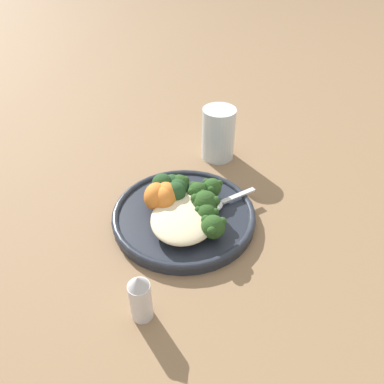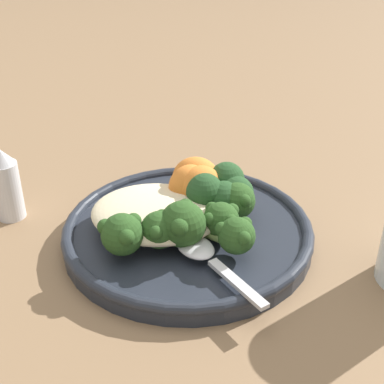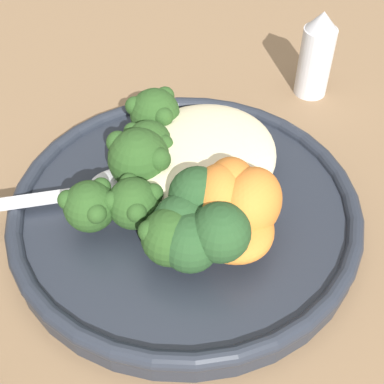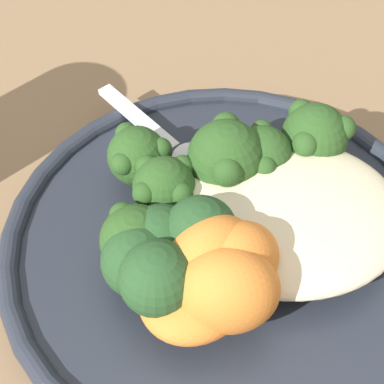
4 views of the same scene
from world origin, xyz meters
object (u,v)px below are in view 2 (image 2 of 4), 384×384
(sweet_potato_chunk_0, at_px, (202,191))
(salt_shaker, at_px, (5,186))
(broccoli_stalk_3, at_px, (224,232))
(sweet_potato_chunk_2, at_px, (190,186))
(broccoli_stalk_4, at_px, (210,218))
(sweet_potato_chunk_3, at_px, (196,178))
(sweet_potato_chunk_1, at_px, (200,187))
(broccoli_stalk_1, at_px, (159,226))
(broccoli_stalk_2, at_px, (180,222))
(broccoli_stalk_0, at_px, (134,226))
(plate, at_px, (188,231))
(broccoli_stalk_5, at_px, (230,201))
(spoon, at_px, (205,253))
(kale_tuft, at_px, (221,190))
(quinoa_mound, at_px, (156,213))

(sweet_potato_chunk_0, xyz_separation_m, salt_shaker, (-0.20, -0.02, 0.00))
(broccoli_stalk_3, distance_m, salt_shaker, 0.24)
(sweet_potato_chunk_2, bearing_deg, broccoli_stalk_4, -60.80)
(broccoli_stalk_4, bearing_deg, sweet_potato_chunk_3, 133.47)
(sweet_potato_chunk_1, bearing_deg, broccoli_stalk_1, -114.40)
(broccoli_stalk_2, height_order, salt_shaker, salt_shaker)
(broccoli_stalk_0, bearing_deg, sweet_potato_chunk_2, 166.29)
(plate, distance_m, salt_shaker, 0.20)
(broccoli_stalk_1, relative_size, broccoli_stalk_5, 0.82)
(sweet_potato_chunk_1, height_order, sweet_potato_chunk_2, same)
(plate, xyz_separation_m, broccoli_stalk_0, (-0.04, -0.04, 0.03))
(sweet_potato_chunk_2, bearing_deg, spoon, -72.97)
(broccoli_stalk_0, height_order, broccoli_stalk_3, broccoli_stalk_0)
(broccoli_stalk_2, bearing_deg, kale_tuft, 118.99)
(broccoli_stalk_1, relative_size, kale_tuft, 1.26)
(quinoa_mound, bearing_deg, sweet_potato_chunk_1, 44.87)
(sweet_potato_chunk_0, distance_m, sweet_potato_chunk_1, 0.01)
(salt_shaker, bearing_deg, plate, -4.32)
(sweet_potato_chunk_1, xyz_separation_m, sweet_potato_chunk_2, (-0.01, 0.00, -0.00))
(sweet_potato_chunk_0, bearing_deg, broccoli_stalk_1, -113.12)
(quinoa_mound, xyz_separation_m, broccoli_stalk_1, (0.01, -0.03, 0.00))
(broccoli_stalk_2, distance_m, spoon, 0.04)
(broccoli_stalk_4, bearing_deg, broccoli_stalk_1, -131.73)
(broccoli_stalk_0, relative_size, kale_tuft, 1.88)
(sweet_potato_chunk_0, relative_size, salt_shaker, 0.89)
(broccoli_stalk_0, relative_size, broccoli_stalk_1, 1.49)
(salt_shaker, bearing_deg, broccoli_stalk_2, -13.29)
(plate, distance_m, broccoli_stalk_4, 0.04)
(quinoa_mound, bearing_deg, broccoli_stalk_1, -72.46)
(sweet_potato_chunk_2, bearing_deg, plate, -85.22)
(sweet_potato_chunk_3, distance_m, salt_shaker, 0.20)
(broccoli_stalk_5, bearing_deg, quinoa_mound, -166.71)
(broccoli_stalk_2, bearing_deg, sweet_potato_chunk_0, 136.42)
(salt_shaker, bearing_deg, broccoli_stalk_3, -11.70)
(broccoli_stalk_0, distance_m, spoon, 0.07)
(broccoli_stalk_4, relative_size, salt_shaker, 1.42)
(sweet_potato_chunk_2, relative_size, salt_shaker, 0.57)
(broccoli_stalk_4, bearing_deg, broccoli_stalk_3, -28.91)
(broccoli_stalk_0, height_order, broccoli_stalk_1, broccoli_stalk_0)
(plate, bearing_deg, spoon, -66.05)
(broccoli_stalk_2, xyz_separation_m, sweet_potato_chunk_2, (0.00, 0.06, 0.00))
(broccoli_stalk_2, bearing_deg, sweet_potato_chunk_1, 136.60)
(broccoli_stalk_5, bearing_deg, broccoli_stalk_4, -123.40)
(broccoli_stalk_1, xyz_separation_m, sweet_potato_chunk_2, (0.02, 0.07, 0.01))
(plate, relative_size, quinoa_mound, 1.94)
(quinoa_mound, height_order, broccoli_stalk_3, broccoli_stalk_3)
(sweet_potato_chunk_2, bearing_deg, sweet_potato_chunk_3, 75.07)
(sweet_potato_chunk_1, xyz_separation_m, sweet_potato_chunk_3, (-0.01, 0.02, 0.00))
(sweet_potato_chunk_3, height_order, kale_tuft, sweet_potato_chunk_3)
(broccoli_stalk_4, height_order, kale_tuft, kale_tuft)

